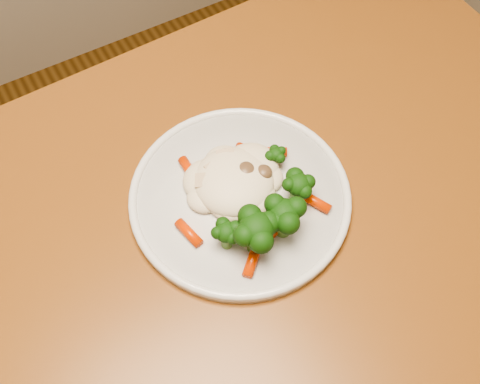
% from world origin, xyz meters
% --- Properties ---
extents(dining_table, '(1.12, 0.77, 0.75)m').
position_xyz_m(dining_table, '(0.24, 0.33, 0.64)').
color(dining_table, brown).
rests_on(dining_table, ground).
extents(plate, '(0.26, 0.26, 0.01)m').
position_xyz_m(plate, '(0.31, 0.41, 0.76)').
color(plate, silver).
rests_on(plate, dining_table).
extents(meal, '(0.17, 0.18, 0.06)m').
position_xyz_m(meal, '(0.32, 0.39, 0.78)').
color(meal, '#F1E3C1').
rests_on(meal, plate).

